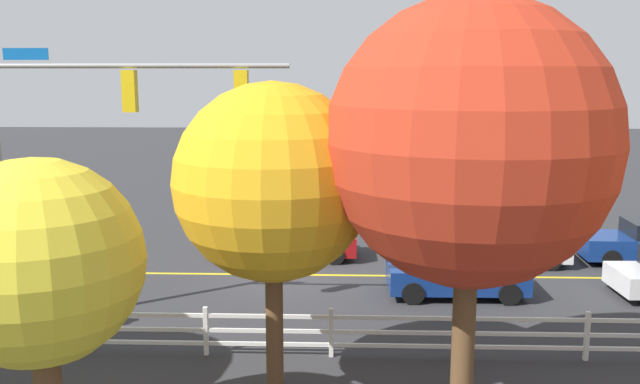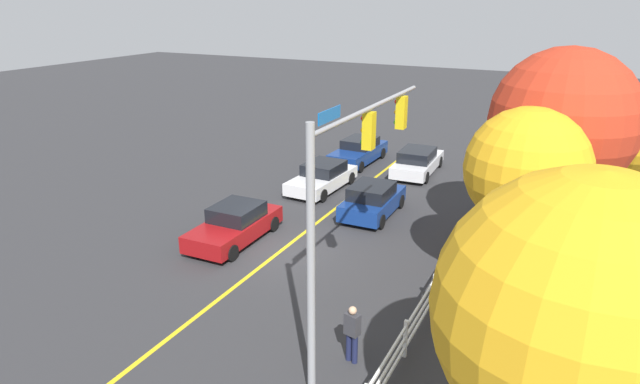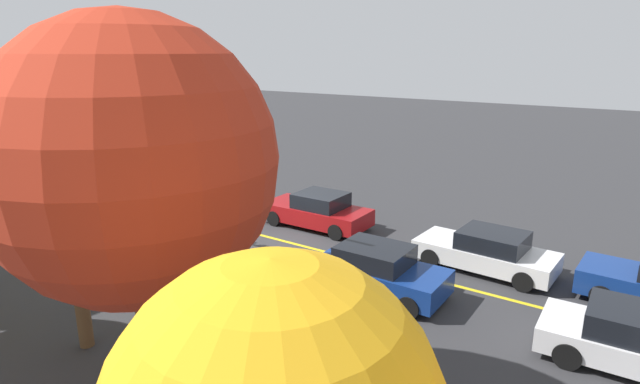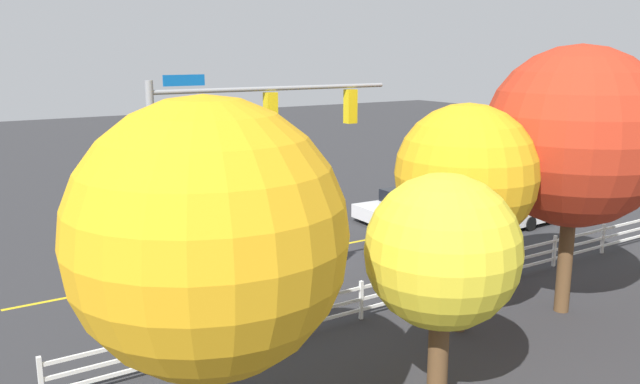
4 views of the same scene
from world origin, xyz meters
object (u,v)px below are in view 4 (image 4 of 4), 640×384
at_px(tree_3, 442,253).
at_px(car_3, 536,207).
at_px(tree_0, 575,137).
at_px(pedestrian, 225,302).
at_px(tree_1, 208,238).
at_px(tree_2, 466,175).
at_px(car_2, 404,205).
at_px(car_0, 263,225).
at_px(car_1, 421,228).
at_px(car_4, 481,191).

bearing_deg(tree_3, car_3, -147.75).
bearing_deg(tree_0, pedestrian, -23.86).
height_order(tree_0, tree_1, tree_0).
bearing_deg(tree_2, pedestrian, -31.13).
bearing_deg(tree_2, car_3, -149.80).
bearing_deg(tree_0, tree_3, 16.10).
bearing_deg(tree_3, tree_1, -10.08).
bearing_deg(car_2, car_3, 145.99).
height_order(car_0, tree_2, tree_2).
bearing_deg(car_1, tree_3, -131.12).
xyz_separation_m(car_1, car_4, (-7.36, -3.73, -0.02)).
relative_size(car_3, tree_0, 0.61).
relative_size(car_4, pedestrian, 2.84).
bearing_deg(car_3, car_1, 178.11).
bearing_deg(car_2, car_4, -175.58).
xyz_separation_m(car_0, car_4, (-12.37, 0.23, 0.01)).
relative_size(car_2, tree_0, 0.59).
bearing_deg(car_3, tree_1, -158.58).
distance_m(car_0, car_4, 12.38).
distance_m(pedestrian, tree_0, 10.83).
height_order(car_4, tree_0, tree_0).
distance_m(car_4, tree_1, 23.82).
bearing_deg(car_0, car_3, 160.98).
relative_size(pedestrian, tree_3, 0.33).
relative_size(car_0, tree_3, 0.87).
distance_m(pedestrian, tree_3, 6.91).
relative_size(car_4, tree_2, 0.76).
height_order(car_3, tree_0, tree_0).
relative_size(car_1, car_4, 0.83).
xyz_separation_m(car_0, car_1, (-5.01, 3.96, 0.03)).
relative_size(car_2, tree_1, 0.67).
distance_m(car_1, car_2, 4.16).
bearing_deg(car_0, car_4, 178.19).
height_order(car_2, tree_0, tree_0).
bearing_deg(pedestrian, car_4, -144.26).
relative_size(car_0, car_2, 0.99).
bearing_deg(car_1, car_3, -0.65).
bearing_deg(car_3, pedestrian, -170.87).
relative_size(car_0, tree_2, 0.72).
xyz_separation_m(car_1, tree_3, (7.95, 9.37, 2.81)).
bearing_deg(car_1, car_2, 58.05).
distance_m(car_2, tree_1, 19.53).
xyz_separation_m(car_3, pedestrian, (17.05, 3.37, 0.24)).
height_order(car_4, tree_1, tree_1).
distance_m(car_2, tree_2, 12.82).
bearing_deg(car_3, tree_0, -139.17).
bearing_deg(car_1, car_0, 140.90).
distance_m(car_4, tree_0, 14.63).
height_order(car_1, tree_2, tree_2).
xyz_separation_m(car_0, pedestrian, (5.11, 7.31, 0.23)).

